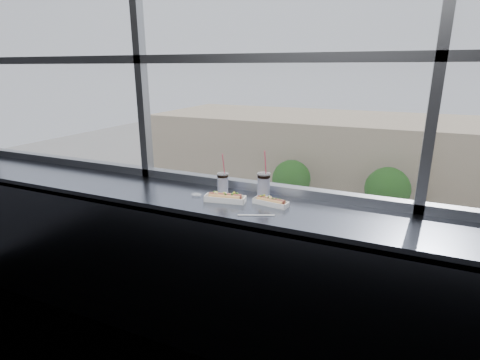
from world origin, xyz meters
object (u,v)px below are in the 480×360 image
at_px(car_near_c, 373,302).
at_px(tree_center, 387,189).
at_px(soda_cup_left, 223,183).
at_px(pedestrian_b, 394,218).
at_px(loose_straw, 256,215).
at_px(car_near_b, 229,269).
at_px(car_near_a, 137,246).
at_px(car_far_a, 228,215).
at_px(pedestrian_a, 309,210).
at_px(hotdog_tray_left, 225,198).
at_px(car_far_b, 432,248).
at_px(tree_left, 291,179).
at_px(wrapper, 196,194).
at_px(soda_cup_right, 264,185).
at_px(hotdog_tray_right, 271,202).
at_px(pedestrian_c, 478,238).

bearing_deg(car_near_c, tree_center, -4.94).
relative_size(soda_cup_left, pedestrian_b, 0.13).
bearing_deg(loose_straw, car_near_b, 93.24).
xyz_separation_m(car_near_b, car_near_a, (-7.00, 0.00, 0.09)).
relative_size(pedestrian_b, tree_center, 0.42).
relative_size(car_far_a, pedestrian_a, 2.76).
relative_size(hotdog_tray_left, car_near_b, 0.05).
bearing_deg(car_far_b, tree_left, 69.86).
bearing_deg(hotdog_tray_left, tree_center, 79.28).
height_order(soda_cup_left, pedestrian_a, soda_cup_left).
xyz_separation_m(wrapper, car_near_b, (-7.66, 16.29, -11.02)).
bearing_deg(wrapper, car_near_a, 131.99).
height_order(soda_cup_left, wrapper, soda_cup_left).
distance_m(hotdog_tray_left, soda_cup_left, 0.15).
bearing_deg(car_far_a, car_far_b, -89.78).
bearing_deg(car_near_c, soda_cup_right, 172.62).
xyz_separation_m(soda_cup_left, wrapper, (-0.16, -0.09, -0.07)).
distance_m(soda_cup_right, tree_left, 30.44).
height_order(pedestrian_a, tree_center, tree_center).
relative_size(car_near_a, car_near_c, 1.09).
distance_m(wrapper, car_far_b, 26.92).
bearing_deg(wrapper, car_near_b, 115.18).
bearing_deg(pedestrian_b, hotdog_tray_right, -1.47).
distance_m(hotdog_tray_left, car_near_c, 19.70).
bearing_deg(pedestrian_b, car_near_a, -51.62).
relative_size(car_near_a, pedestrian_c, 3.56).
distance_m(wrapper, car_far_a, 29.10).
bearing_deg(pedestrian_a, car_near_a, 52.39).
relative_size(soda_cup_left, pedestrian_c, 0.15).
relative_size(pedestrian_a, pedestrian_c, 1.06).
height_order(hotdog_tray_left, soda_cup_right, soda_cup_right).
xyz_separation_m(car_far_a, pedestrian_b, (12.81, 4.61, 0.21)).
distance_m(hotdog_tray_left, wrapper, 0.23).
height_order(car_near_b, car_far_b, car_far_b).
bearing_deg(pedestrian_a, tree_center, -177.76).
bearing_deg(car_far_a, wrapper, -154.36).
relative_size(soda_cup_right, car_far_b, 0.05).
bearing_deg(soda_cup_left, pedestrian_b, 87.80).
height_order(hotdog_tray_left, soda_cup_left, soda_cup_left).
bearing_deg(loose_straw, car_near_c, 65.91).
bearing_deg(tree_left, car_near_a, -121.42).
relative_size(pedestrian_b, pedestrian_c, 1.22).
bearing_deg(car_far_b, pedestrian_c, -43.22).
bearing_deg(hotdog_tray_right, soda_cup_left, -179.33).
height_order(car_near_b, tree_center, tree_center).
distance_m(car_near_c, pedestrian_a, 13.38).
xyz_separation_m(loose_straw, pedestrian_c, (6.58, 27.91, -11.12)).
height_order(car_near_c, car_far_b, car_far_b).
bearing_deg(hotdog_tray_right, car_near_a, 141.93).
height_order(car_far_b, tree_center, tree_center).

